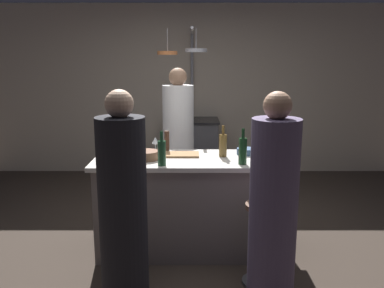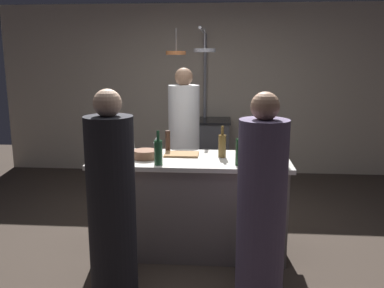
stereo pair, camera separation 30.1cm
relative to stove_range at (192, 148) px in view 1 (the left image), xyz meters
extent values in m
plane|color=#382D26|center=(0.00, -2.45, -0.45)|extent=(9.00, 9.00, 0.00)
cube|color=#BCAD99|center=(0.00, 0.40, 0.85)|extent=(6.40, 0.16, 2.60)
cube|color=slate|center=(0.00, -2.45, -0.02)|extent=(1.72, 0.66, 0.86)
cube|color=beige|center=(0.00, -2.45, 0.43)|extent=(1.80, 0.72, 0.04)
cube|color=#47474C|center=(0.00, 0.00, -0.02)|extent=(0.76, 0.60, 0.86)
cube|color=black|center=(0.00, 0.00, 0.43)|extent=(0.80, 0.64, 0.03)
cylinder|color=white|center=(-0.16, -1.45, 0.30)|extent=(0.36, 0.36, 1.50)
sphere|color=#8C664C|center=(-0.16, -1.45, 1.14)|extent=(0.20, 0.20, 0.20)
cylinder|color=#4C4C51|center=(-0.53, -3.07, -0.43)|extent=(0.28, 0.28, 0.02)
cylinder|color=#4C4C51|center=(-0.53, -3.07, -0.11)|extent=(0.06, 0.06, 0.62)
cylinder|color=brown|center=(-0.53, -3.07, 0.21)|extent=(0.26, 0.26, 0.04)
cylinder|color=black|center=(-0.48, -3.43, 0.26)|extent=(0.34, 0.34, 1.42)
sphere|color=#D8AD8C|center=(-0.48, -3.43, 1.06)|extent=(0.19, 0.19, 0.19)
cylinder|color=#4C4C51|center=(0.55, -3.07, -0.43)|extent=(0.28, 0.28, 0.02)
cylinder|color=#4C4C51|center=(0.55, -3.07, -0.11)|extent=(0.06, 0.06, 0.62)
cylinder|color=brown|center=(0.55, -3.07, 0.21)|extent=(0.26, 0.26, 0.04)
cylinder|color=#594C6B|center=(0.57, -3.43, 0.26)|extent=(0.34, 0.34, 1.41)
sphere|color=tan|center=(0.57, -3.43, 1.05)|extent=(0.19, 0.19, 0.19)
cylinder|color=gray|center=(0.00, 0.25, 0.63)|extent=(0.04, 0.04, 2.15)
cylinder|color=gray|center=(0.00, -0.43, 1.70)|extent=(0.04, 1.36, 0.04)
cylinder|color=#B26638|center=(-0.30, -0.99, 1.41)|extent=(0.25, 0.25, 0.04)
cylinder|color=gray|center=(-0.30, -0.96, 1.56)|extent=(0.01, 0.01, 0.29)
cylinder|color=gray|center=(0.05, -0.97, 1.44)|extent=(0.27, 0.27, 0.04)
cylinder|color=gray|center=(0.05, -0.96, 1.57)|extent=(0.01, 0.01, 0.26)
cube|color=#997047|center=(-0.09, -2.35, 0.46)|extent=(0.32, 0.22, 0.02)
cylinder|color=#382319|center=(-0.25, -2.21, 0.56)|extent=(0.05, 0.05, 0.21)
cylinder|color=#143319|center=(0.44, -2.67, 0.57)|extent=(0.07, 0.07, 0.23)
cylinder|color=#143319|center=(0.44, -2.67, 0.72)|extent=(0.03, 0.03, 0.08)
cylinder|color=brown|center=(0.29, -2.40, 0.56)|extent=(0.07, 0.07, 0.21)
cylinder|color=brown|center=(0.29, -2.40, 0.70)|extent=(0.03, 0.03, 0.08)
cylinder|color=gray|center=(0.64, -2.44, 0.57)|extent=(0.07, 0.07, 0.23)
cylinder|color=gray|center=(0.64, -2.44, 0.72)|extent=(0.03, 0.03, 0.08)
cylinder|color=black|center=(0.81, -2.66, 0.57)|extent=(0.07, 0.07, 0.22)
cylinder|color=black|center=(0.81, -2.66, 0.72)|extent=(0.03, 0.03, 0.08)
cylinder|color=#193D23|center=(-0.26, -2.72, 0.56)|extent=(0.07, 0.07, 0.21)
cylinder|color=#193D23|center=(-0.26, -2.72, 0.71)|extent=(0.03, 0.03, 0.08)
cylinder|color=silver|center=(-0.36, -2.19, 0.46)|extent=(0.06, 0.06, 0.01)
cylinder|color=silver|center=(-0.36, -2.19, 0.50)|extent=(0.01, 0.01, 0.07)
cone|color=silver|center=(-0.36, -2.19, 0.57)|extent=(0.07, 0.07, 0.06)
cylinder|color=silver|center=(-0.77, -2.60, 0.46)|extent=(0.06, 0.06, 0.01)
cylinder|color=silver|center=(-0.77, -2.60, 0.50)|extent=(0.01, 0.01, 0.07)
cone|color=silver|center=(-0.77, -2.60, 0.57)|extent=(0.07, 0.07, 0.06)
cylinder|color=brown|center=(-0.41, -2.51, 0.49)|extent=(0.22, 0.22, 0.08)
cylinder|color=#334C6B|center=(0.51, -2.31, 0.48)|extent=(0.17, 0.17, 0.06)
cylinder|color=silver|center=(-0.67, -2.26, 0.49)|extent=(0.20, 0.20, 0.08)
camera|label=1|loc=(0.00, -6.16, 1.37)|focal=38.85mm
camera|label=2|loc=(0.30, -6.15, 1.37)|focal=38.85mm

